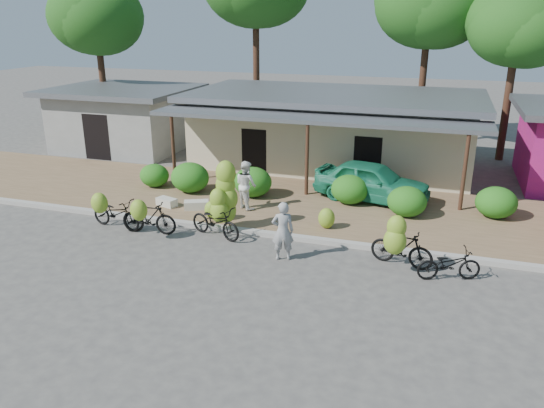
# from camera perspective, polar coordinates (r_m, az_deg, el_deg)

# --- Properties ---
(ground) EXTENTS (100.00, 100.00, 0.00)m
(ground) POSITION_cam_1_polar(r_m,az_deg,el_deg) (15.02, -2.16, -6.42)
(ground) COLOR #4B4946
(ground) RESTS_ON ground
(sidewalk) EXTENTS (60.00, 6.00, 0.12)m
(sidewalk) POSITION_cam_1_polar(r_m,az_deg,el_deg) (19.40, 2.88, -0.09)
(sidewalk) COLOR #916F4E
(sidewalk) RESTS_ON ground
(curb) EXTENTS (60.00, 0.25, 0.15)m
(curb) POSITION_cam_1_polar(r_m,az_deg,el_deg) (16.71, 0.18, -3.33)
(curb) COLOR #A8A399
(curb) RESTS_ON ground
(shop_main) EXTENTS (13.00, 8.50, 3.35)m
(shop_main) POSITION_cam_1_polar(r_m,az_deg,el_deg) (24.54, 6.61, 8.03)
(shop_main) COLOR beige
(shop_main) RESTS_ON ground
(shop_grey) EXTENTS (7.00, 6.00, 3.15)m
(shop_grey) POSITION_cam_1_polar(r_m,az_deg,el_deg) (28.81, -15.59, 8.95)
(shop_grey) COLOR #959691
(shop_grey) RESTS_ON ground
(tree_back_left) EXTENTS (5.16, 5.03, 8.57)m
(tree_back_left) POSITION_cam_1_polar(r_m,az_deg,el_deg) (31.66, -18.59, 18.76)
(tree_back_left) COLOR #44261B
(tree_back_left) RESTS_ON ground
(tree_center_right) EXTENTS (5.52, 5.43, 9.30)m
(tree_center_right) POSITION_cam_1_polar(r_m,az_deg,el_deg) (29.32, 16.23, 20.12)
(tree_center_right) COLOR #44261B
(tree_center_right) RESTS_ON ground
(tree_near_right) EXTENTS (4.56, 4.39, 7.90)m
(tree_near_right) POSITION_cam_1_polar(r_m,az_deg,el_deg) (27.41, 24.56, 17.11)
(tree_near_right) COLOR #44261B
(tree_near_right) RESTS_ON ground
(hedge_0) EXTENTS (1.18, 1.06, 0.92)m
(hedge_0) POSITION_cam_1_polar(r_m,az_deg,el_deg) (21.67, -12.54, 3.02)
(hedge_0) COLOR #206016
(hedge_0) RESTS_ON sidewalk
(hedge_1) EXTENTS (1.49, 1.34, 1.16)m
(hedge_1) POSITION_cam_1_polar(r_m,az_deg,el_deg) (20.69, -8.81, 2.84)
(hedge_1) COLOR #206016
(hedge_1) RESTS_ON sidewalk
(hedge_2) EXTENTS (1.45, 1.30, 1.13)m
(hedge_2) POSITION_cam_1_polar(r_m,az_deg,el_deg) (19.96, -2.09, 2.38)
(hedge_2) COLOR #206016
(hedge_2) RESTS_ON sidewalk
(hedge_3) EXTENTS (1.36, 1.23, 1.06)m
(hedge_3) POSITION_cam_1_polar(r_m,az_deg,el_deg) (19.40, 8.37, 1.57)
(hedge_3) COLOR #206016
(hedge_3) RESTS_ON sidewalk
(hedge_4) EXTENTS (1.33, 1.20, 1.04)m
(hedge_4) POSITION_cam_1_polar(r_m,az_deg,el_deg) (18.55, 14.31, 0.26)
(hedge_4) COLOR #206016
(hedge_4) RESTS_ON sidewalk
(hedge_5) EXTENTS (1.37, 1.23, 1.07)m
(hedge_5) POSITION_cam_1_polar(r_m,az_deg,el_deg) (19.37, 22.98, 0.15)
(hedge_5) COLOR #206016
(hedge_5) RESTS_ON sidewalk
(bike_far_left) EXTENTS (2.01, 1.37, 1.40)m
(bike_far_left) POSITION_cam_1_polar(r_m,az_deg,el_deg) (17.94, -16.61, -0.85)
(bike_far_left) COLOR black
(bike_far_left) RESTS_ON ground
(bike_left) EXTENTS (1.83, 1.21, 1.36)m
(bike_left) POSITION_cam_1_polar(r_m,az_deg,el_deg) (17.16, -13.21, -1.32)
(bike_left) COLOR black
(bike_left) RESTS_ON ground
(bike_center) EXTENTS (2.04, 1.46, 2.37)m
(bike_center) POSITION_cam_1_polar(r_m,az_deg,el_deg) (16.71, -5.57, -0.38)
(bike_center) COLOR black
(bike_center) RESTS_ON ground
(bike_right) EXTENTS (1.84, 1.34, 1.69)m
(bike_right) POSITION_cam_1_polar(r_m,az_deg,el_deg) (14.89, 13.61, -4.26)
(bike_right) COLOR black
(bike_right) RESTS_ON ground
(bike_far_right) EXTENTS (1.77, 1.10, 0.88)m
(bike_far_right) POSITION_cam_1_polar(r_m,az_deg,el_deg) (14.72, 18.50, -6.17)
(bike_far_right) COLOR black
(bike_far_right) RESTS_ON ground
(loose_banana_a) EXTENTS (0.52, 0.44, 0.65)m
(loose_banana_a) POSITION_cam_1_polar(r_m,az_deg,el_deg) (17.82, -5.50, -0.65)
(loose_banana_a) COLOR #98C230
(loose_banana_a) RESTS_ON sidewalk
(loose_banana_b) EXTENTS (0.49, 0.42, 0.62)m
(loose_banana_b) POSITION_cam_1_polar(r_m,az_deg,el_deg) (17.94, -6.51, -0.62)
(loose_banana_b) COLOR #98C230
(loose_banana_b) RESTS_ON sidewalk
(loose_banana_c) EXTENTS (0.54, 0.46, 0.67)m
(loose_banana_c) POSITION_cam_1_polar(r_m,az_deg,el_deg) (17.09, 5.89, -1.53)
(loose_banana_c) COLOR #98C230
(loose_banana_c) RESTS_ON sidewalk
(sack_near) EXTENTS (0.94, 0.71, 0.30)m
(sack_near) POSITION_cam_1_polar(r_m,az_deg,el_deg) (18.93, -8.13, -0.10)
(sack_near) COLOR silver
(sack_near) RESTS_ON sidewalk
(sack_far) EXTENTS (0.83, 0.59, 0.28)m
(sack_far) POSITION_cam_1_polar(r_m,az_deg,el_deg) (19.45, -11.26, 0.22)
(sack_far) COLOR silver
(sack_far) RESTS_ON sidewalk
(vendor) EXTENTS (0.74, 0.61, 1.74)m
(vendor) POSITION_cam_1_polar(r_m,az_deg,el_deg) (14.93, 1.16, -2.93)
(vendor) COLOR #999999
(vendor) RESTS_ON ground
(bystander) EXTENTS (1.05, 1.01, 1.72)m
(bystander) POSITION_cam_1_polar(r_m,az_deg,el_deg) (18.66, -2.80, 2.08)
(bystander) COLOR white
(bystander) RESTS_ON sidewalk
(teal_van) EXTENTS (4.50, 2.55, 1.44)m
(teal_van) POSITION_cam_1_polar(r_m,az_deg,el_deg) (19.84, 10.69, 2.42)
(teal_van) COLOR #1C805B
(teal_van) RESTS_ON sidewalk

